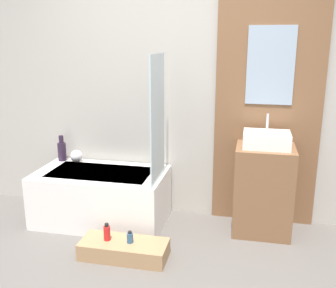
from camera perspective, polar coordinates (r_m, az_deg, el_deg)
The scene contains 11 objects.
wall_tiled_back at distance 3.89m, azimuth 1.16°, elevation 8.22°, with size 4.20×0.06×2.60m, color #B7B2A8.
wall_wood_accent at distance 3.77m, azimuth 14.44°, elevation 7.68°, with size 0.98×0.04×2.60m.
bathtub at distance 3.96m, azimuth -9.60°, elevation -7.49°, with size 1.25×0.72×0.51m.
glass_shower_screen at distance 3.46m, azimuth -1.54°, elevation 3.60°, with size 0.01×0.49×1.13m, color silver.
wooden_step_bench at distance 3.40m, azimuth -6.40°, elevation -14.95°, with size 0.72×0.30×0.14m, color #A87F56.
vanity_cabinet at distance 3.75m, azimuth 13.64°, elevation -6.49°, with size 0.52×0.45×0.83m, color brown.
sink at distance 3.61m, azimuth 14.12°, elevation 0.63°, with size 0.41×0.31×0.29m.
vase_tall_dark at distance 4.29m, azimuth -15.14°, elevation -0.90°, with size 0.09×0.09×0.27m.
vase_round_light at distance 4.21m, azimuth -13.14°, elevation -1.73°, with size 0.13×0.13×0.13m, color white.
bottle_soap_primary at distance 3.38m, azimuth -8.85°, elevation -12.59°, with size 0.06×0.06×0.15m.
bottle_soap_secondary at distance 3.33m, azimuth -5.54°, elevation -13.35°, with size 0.05×0.05×0.10m.
Camera 1 is at (0.75, -2.21, 1.77)m, focal length 42.00 mm.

